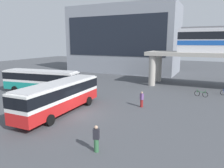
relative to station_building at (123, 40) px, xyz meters
The scene contains 7 objects.
ground_plane 24.23m from the station_building, 68.97° to the right, with size 120.00×120.00×0.00m, color #47494F.
station_building is the anchor object (origin of this frame).
bus_main 33.09m from the station_building, 78.79° to the right, with size 2.94×11.09×3.22m.
bus_secondary 26.75m from the station_building, 93.95° to the right, with size 11.27×3.93×3.22m.
bicycle_green 27.49m from the station_building, 44.53° to the right, with size 1.74×0.55×1.04m.
pedestrian_walking_across 40.17m from the station_building, 70.11° to the right, with size 0.45×0.35×1.83m.
pedestrian_waiting_near_stop 30.36m from the station_building, 63.55° to the right, with size 0.47×0.46×1.77m.
Camera 1 is at (11.72, -17.08, 7.15)m, focal length 34.22 mm.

